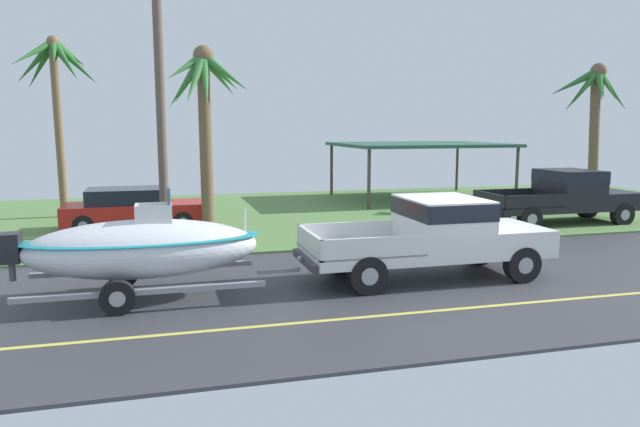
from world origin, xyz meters
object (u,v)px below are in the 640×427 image
carport_awning (419,145)px  palm_tree_near_left (594,101)px  utility_pole (160,83)px  palm_tree_near_right (56,77)px  parked_pickup_background (568,194)px  boat_on_trailer (142,248)px  parked_sedan_near (133,209)px  palm_tree_mid (204,95)px  pickup_truck_towing (440,233)px

carport_awning → palm_tree_near_left: 7.47m
utility_pole → palm_tree_near_right: bearing=115.2°
parked_pickup_background → carport_awning: carport_awning is taller
carport_awning → palm_tree_near_right: 15.32m
carport_awning → palm_tree_near_left: size_ratio=1.22×
boat_on_trailer → carport_awning: carport_awning is taller
parked_sedan_near → carport_awning: carport_awning is taller
carport_awning → palm_tree_near_right: palm_tree_near_right is taller
utility_pole → carport_awning: bearing=39.0°
carport_awning → palm_tree_mid: (-10.11, -6.06, 1.86)m
boat_on_trailer → palm_tree_near_right: size_ratio=0.87×
palm_tree_near_left → palm_tree_near_right: (-20.98, 2.20, 0.72)m
parked_pickup_background → utility_pole: (-13.62, -1.62, 3.43)m
carport_awning → utility_pole: bearing=-141.0°
boat_on_trailer → parked_sedan_near: size_ratio=1.29×
palm_tree_mid → boat_on_trailer: bearing=-104.4°
parked_pickup_background → palm_tree_mid: 12.81m
palm_tree_near_right → parked_pickup_background: bearing=-18.8°
carport_awning → utility_pole: size_ratio=0.84×
carport_awning → palm_tree_near_right: (-14.98, -1.82, 2.63)m
pickup_truck_towing → palm_tree_near_left: 15.13m
carport_awning → boat_on_trailer: bearing=-132.1°
pickup_truck_towing → utility_pole: 7.96m
pickup_truck_towing → parked_pickup_background: parked_pickup_background is taller
boat_on_trailer → carport_awning: (11.96, 13.25, 1.49)m
parked_pickup_background → utility_pole: utility_pole is taller
pickup_truck_towing → parked_pickup_background: (7.65, 5.58, 0.03)m
parked_sedan_near → pickup_truck_towing: bearing=-50.3°
palm_tree_near_left → palm_tree_mid: bearing=-172.8°
pickup_truck_towing → palm_tree_mid: palm_tree_mid is taller
boat_on_trailer → carport_awning: 17.91m
parked_sedan_near → utility_pole: 5.91m
pickup_truck_towing → palm_tree_near_right: 15.41m
palm_tree_near_right → utility_pole: utility_pole is taller
palm_tree_near_left → palm_tree_mid: size_ratio=1.01×
parked_sedan_near → palm_tree_near_right: bearing=129.7°
palm_tree_near_right → carport_awning: bearing=6.9°
carport_awning → utility_pole: 14.88m
palm_tree_near_right → palm_tree_mid: (4.87, -4.24, -0.77)m
carport_awning → parked_pickup_background: bearing=-74.3°
boat_on_trailer → palm_tree_near_left: palm_tree_near_left is taller
pickup_truck_towing → carport_awning: size_ratio=0.78×
parked_pickup_background → palm_tree_near_left: size_ratio=0.96×
palm_tree_mid → utility_pole: bearing=-112.8°
palm_tree_near_left → palm_tree_mid: (-16.11, -2.05, -0.05)m
parked_sedan_near → carport_awning: size_ratio=0.61×
parked_sedan_near → carport_awning: 13.49m
palm_tree_mid → palm_tree_near_right: bearing=138.9°
boat_on_trailer → parked_sedan_near: boat_on_trailer is taller
carport_awning → palm_tree_near_left: (6.00, -4.02, 1.91)m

